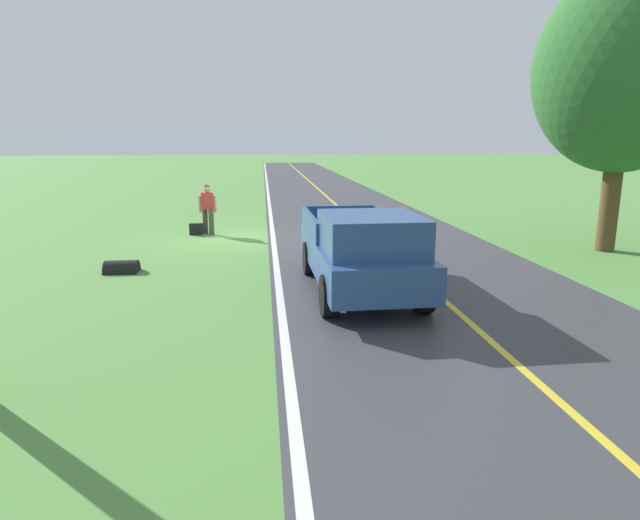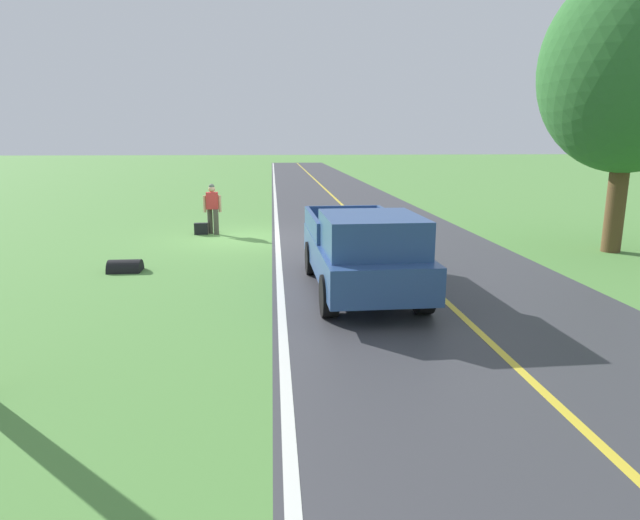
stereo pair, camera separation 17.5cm
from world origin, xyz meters
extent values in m
plane|color=#568E42|center=(0.00, 0.00, 0.00)|extent=(200.00, 200.00, 0.00)
cube|color=#3D3D42|center=(-4.57, 0.00, 0.00)|extent=(7.09, 120.00, 0.00)
cube|color=silver|center=(-1.20, 0.00, 0.01)|extent=(0.16, 117.60, 0.00)
cube|color=gold|center=(-4.57, 0.00, 0.01)|extent=(0.14, 117.60, 0.00)
cylinder|color=#4C473D|center=(0.90, -0.77, 0.44)|extent=(0.18, 0.18, 0.88)
cylinder|color=#4C473D|center=(1.13, -1.00, 0.44)|extent=(0.18, 0.18, 0.88)
cube|color=red|center=(1.02, -0.88, 1.17)|extent=(0.41, 0.28, 0.58)
sphere|color=tan|center=(1.02, -0.88, 1.57)|extent=(0.23, 0.23, 0.23)
sphere|color=#4C564C|center=(1.02, -0.88, 1.65)|extent=(0.20, 0.20, 0.20)
cube|color=navy|center=(1.03, -1.08, 1.20)|extent=(0.33, 0.21, 0.44)
cylinder|color=tan|center=(0.76, -0.87, 1.06)|extent=(0.10, 0.10, 0.58)
cylinder|color=tan|center=(1.28, -0.85, 1.06)|extent=(0.10, 0.10, 0.58)
cube|color=black|center=(1.44, -0.81, 0.20)|extent=(0.47, 0.22, 0.40)
cube|color=#2D4C84|center=(-2.94, 6.69, 0.75)|extent=(2.12, 5.44, 0.70)
cube|color=#2D4C84|center=(-2.97, 7.88, 1.46)|extent=(1.89, 2.20, 0.72)
cube|color=black|center=(-2.97, 7.88, 1.53)|extent=(1.71, 1.33, 0.43)
cube|color=#2D4C84|center=(-3.86, 5.59, 1.33)|extent=(0.17, 3.03, 0.45)
cube|color=#2D4C84|center=(-1.98, 5.63, 1.33)|extent=(0.17, 3.03, 0.45)
cube|color=#2D4C84|center=(-2.89, 4.10, 1.33)|extent=(1.84, 0.14, 0.45)
cylinder|color=black|center=(-3.88, 8.42, 0.40)|extent=(0.32, 0.81, 0.80)
cylinder|color=black|center=(-2.08, 8.46, 0.40)|extent=(0.32, 0.81, 0.80)
cylinder|color=black|center=(-3.81, 5.12, 0.40)|extent=(0.32, 0.81, 0.80)
cylinder|color=black|center=(-2.01, 5.16, 0.40)|extent=(0.32, 0.81, 0.80)
cylinder|color=brown|center=(-11.00, 3.22, 1.52)|extent=(0.53, 0.53, 3.04)
ellipsoid|color=#2D662D|center=(-11.00, 3.22, 5.14)|extent=(4.94, 4.94, 5.68)
cylinder|color=black|center=(2.65, 4.50, 0.00)|extent=(0.80, 0.60, 0.60)
camera|label=1|loc=(-0.90, 18.05, 3.24)|focal=30.35mm
camera|label=2|loc=(-1.08, 18.06, 3.24)|focal=30.35mm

